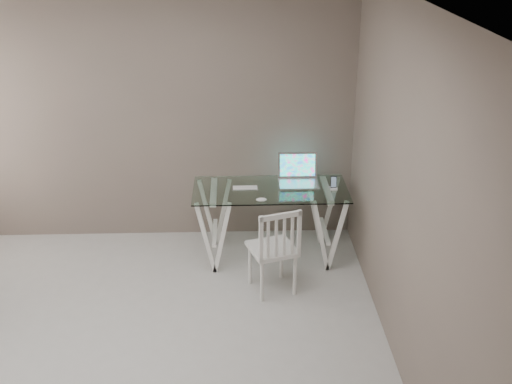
% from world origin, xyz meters
% --- Properties ---
extents(room, '(4.50, 4.52, 2.71)m').
position_xyz_m(room, '(-0.06, 0.02, 1.72)').
color(room, '#AAA7A3').
rests_on(room, ground).
extents(desk, '(1.50, 0.70, 0.75)m').
position_xyz_m(desk, '(1.11, 1.69, 0.38)').
color(desk, silver).
rests_on(desk, ground).
extents(chair, '(0.50, 0.50, 0.86)m').
position_xyz_m(chair, '(1.12, 1.02, 0.47)').
color(chair, silver).
rests_on(chair, ground).
extents(laptop, '(0.39, 0.33, 0.27)m').
position_xyz_m(laptop, '(1.40, 1.86, 0.81)').
color(laptop, silver).
rests_on(laptop, desk).
extents(keyboard, '(0.25, 0.11, 0.01)m').
position_xyz_m(keyboard, '(0.87, 1.72, 0.75)').
color(keyboard, silver).
rests_on(keyboard, desk).
extents(mouse, '(0.10, 0.06, 0.03)m').
position_xyz_m(mouse, '(1.01, 1.41, 0.76)').
color(mouse, white).
rests_on(mouse, desk).
extents(phone_dock, '(0.07, 0.07, 0.13)m').
position_xyz_m(phone_dock, '(1.72, 1.67, 0.78)').
color(phone_dock, white).
rests_on(phone_dock, desk).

